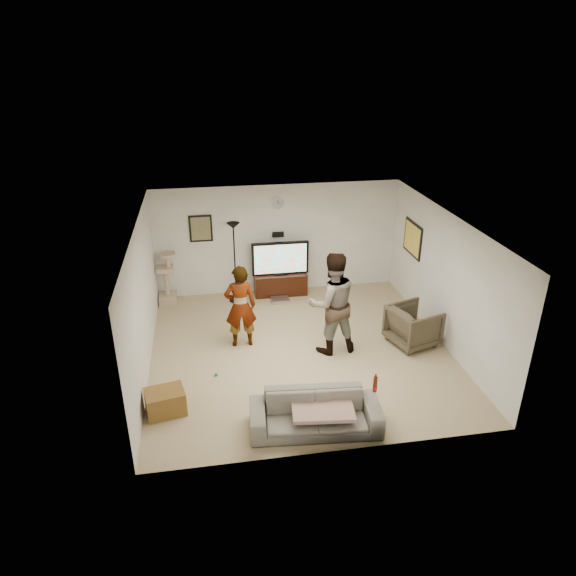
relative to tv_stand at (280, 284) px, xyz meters
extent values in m
cube|color=tan|center=(-0.02, -2.50, -0.26)|extent=(5.50, 5.50, 0.02)
cube|color=silver|center=(-0.02, -2.50, 2.26)|extent=(5.50, 5.50, 0.02)
cube|color=silver|center=(-0.02, 0.25, 1.00)|extent=(5.50, 0.04, 2.50)
cube|color=silver|center=(-0.02, -5.25, 1.00)|extent=(5.50, 0.04, 2.50)
cube|color=silver|center=(-2.77, -2.50, 1.00)|extent=(0.04, 5.50, 2.50)
cube|color=silver|center=(2.73, -2.50, 1.00)|extent=(0.04, 5.50, 2.50)
cylinder|color=white|center=(-0.02, 0.22, 1.85)|extent=(0.26, 0.04, 0.26)
cube|color=black|center=(-0.02, 0.19, 1.13)|extent=(0.25, 0.10, 0.10)
cube|color=#676242|center=(-1.72, 0.23, 1.35)|extent=(0.42, 0.03, 0.52)
cube|color=#E7C044|center=(2.71, -0.90, 1.25)|extent=(0.03, 0.78, 0.62)
cube|color=black|center=(0.00, 0.00, 0.00)|extent=(1.19, 0.45, 0.50)
cube|color=#AFADB9|center=(-0.07, -0.40, -0.21)|extent=(0.40, 0.30, 0.07)
cube|color=black|center=(0.00, 0.00, 0.63)|extent=(1.29, 0.08, 0.76)
cube|color=#25CCC5|center=(0.00, -0.04, 0.63)|extent=(1.18, 0.01, 0.67)
cylinder|color=black|center=(-1.03, -0.20, 0.66)|extent=(0.32, 0.32, 1.82)
cube|color=tan|center=(-2.55, -0.06, 0.35)|extent=(0.39, 0.39, 1.21)
imported|color=#959595|center=(-1.08, -2.12, 0.56)|extent=(0.60, 0.39, 1.62)
imported|color=#2F5E99|center=(0.55, -2.59, 0.73)|extent=(1.02, 0.84, 1.95)
imported|color=slate|center=(-0.21, -4.74, 0.03)|extent=(1.99, 0.92, 0.56)
cube|color=tan|center=(-0.11, -4.74, 0.13)|extent=(0.97, 0.80, 0.06)
cylinder|color=#501A09|center=(0.68, -4.74, 0.44)|extent=(0.06, 0.06, 0.25)
imported|color=#413A2B|center=(2.15, -2.63, 0.14)|extent=(1.05, 1.03, 0.77)
cube|color=brown|center=(-2.42, -3.98, -0.05)|extent=(0.67, 0.55, 0.39)
sphere|color=#138978|center=(-1.61, -3.12, -0.22)|extent=(0.06, 0.06, 0.06)
camera|label=1|loc=(-1.63, -10.74, 4.91)|focal=32.30mm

